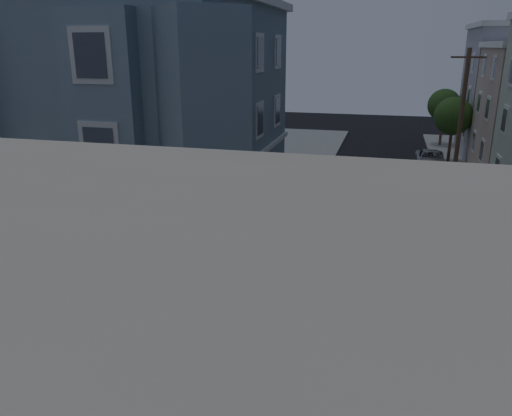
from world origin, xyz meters
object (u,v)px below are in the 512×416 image
at_px(street_tree_near, 453,116).
at_px(running_child, 273,321).
at_px(utility_pole, 461,115).
at_px(traffic_signal, 255,208).
at_px(street_tree_far, 444,105).
at_px(parked_car_b, 406,205).
at_px(parked_car_c, 422,182).
at_px(pedestrian_b, 447,179).
at_px(fire_hydrant, 472,237).
at_px(parked_car_a, 409,237).
at_px(pedestrian_a, 455,198).
at_px(parked_car_d, 430,159).

height_order(street_tree_near, running_child, street_tree_near).
bearing_deg(utility_pole, traffic_signal, -116.27).
bearing_deg(street_tree_far, running_child, -102.48).
bearing_deg(parked_car_b, parked_car_c, 71.15).
height_order(pedestrian_b, fire_hydrant, pedestrian_b).
distance_m(street_tree_near, running_child, 29.90).
relative_size(street_tree_far, parked_car_b, 1.30).
height_order(utility_pole, parked_car_b, utility_pole).
distance_m(parked_car_a, fire_hydrant, 3.12).
bearing_deg(parked_car_b, running_child, -114.18).
height_order(utility_pole, traffic_signal, utility_pole).
xyz_separation_m(street_tree_far, fire_hydrant, (-0.66, -26.52, -3.34)).
height_order(pedestrian_b, traffic_signal, traffic_signal).
bearing_deg(fire_hydrant, utility_pole, 87.92).
distance_m(traffic_signal, fire_hydrant, 11.49).
bearing_deg(street_tree_far, pedestrian_a, -92.42).
bearing_deg(parked_car_d, parked_car_c, -96.98).
bearing_deg(parked_car_a, street_tree_near, 71.76).
distance_m(street_tree_near, parked_car_a, 20.13).
bearing_deg(pedestrian_a, parked_car_b, 18.19).
xyz_separation_m(pedestrian_b, parked_car_d, (-0.60, 7.13, -0.24)).
bearing_deg(street_tree_far, parked_car_c, -98.22).
xyz_separation_m(utility_pole, pedestrian_b, (-0.70, -2.60, -3.89)).
bearing_deg(street_tree_near, pedestrian_b, -95.97).
bearing_deg(street_tree_near, traffic_signal, -110.99).
bearing_deg(parked_car_a, traffic_signal, -145.05).
relative_size(pedestrian_b, fire_hydrant, 1.78).
distance_m(utility_pole, parked_car_c, 5.64).
xyz_separation_m(street_tree_far, parked_car_b, (-3.60, -22.34, -3.26)).
distance_m(pedestrian_a, parked_car_a, 6.85).
height_order(pedestrian_b, parked_car_d, pedestrian_b).
relative_size(pedestrian_b, traffic_signal, 0.32).
distance_m(pedestrian_b, parked_car_a, 11.26).
height_order(utility_pole, running_child, utility_pole).
xyz_separation_m(pedestrian_b, parked_car_a, (-2.70, -10.93, -0.21)).
distance_m(street_tree_far, parked_car_d, 10.13).
distance_m(pedestrian_b, parked_car_d, 7.16).
bearing_deg(running_child, parked_car_d, 91.02).
distance_m(street_tree_near, fire_hydrant, 18.83).
distance_m(pedestrian_b, parked_car_b, 6.34).
xyz_separation_m(running_child, parked_car_d, (6.60, 27.12, -0.03)).
relative_size(traffic_signal, fire_hydrant, 5.60).
bearing_deg(pedestrian_a, utility_pole, -99.22).
relative_size(utility_pole, fire_hydrant, 10.53).
height_order(parked_car_b, parked_car_d, parked_car_b).
height_order(running_child, pedestrian_a, pedestrian_a).
distance_m(running_child, parked_car_d, 27.92).
distance_m(parked_car_a, parked_car_c, 10.46).
bearing_deg(street_tree_far, traffic_signal, -106.23).
relative_size(utility_pole, traffic_signal, 1.88).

